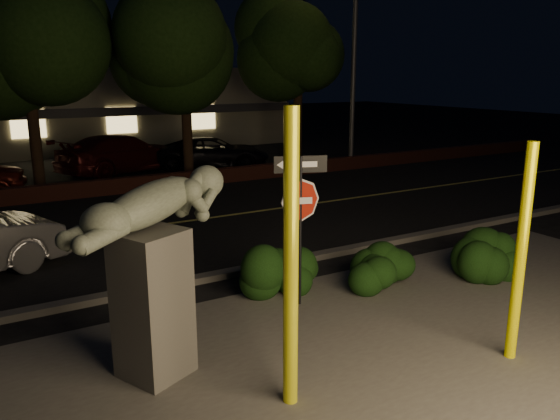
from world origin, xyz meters
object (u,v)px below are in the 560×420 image
object	(u,v)px
signpost	(300,201)
yellow_pole_right	(521,255)
parked_car_darkred	(122,154)
parked_car_dark	(214,153)
yellow_pole_left	(291,264)
streetlight	(350,23)
sculpture	(153,256)

from	to	relation	value
signpost	yellow_pole_right	bearing A→B (deg)	-41.32
yellow_pole_right	parked_car_darkred	size ratio (longest dim) A/B	0.57
signpost	parked_car_dark	size ratio (longest dim) A/B	0.56
yellow_pole_left	parked_car_darkred	bearing A→B (deg)	81.93
streetlight	parked_car_dark	distance (m)	7.26
sculpture	signpost	bearing A→B (deg)	-6.27
signpost	parked_car_darkred	world-z (taller)	signpost
signpost	parked_car_darkred	bearing A→B (deg)	107.92
yellow_pole_right	sculpture	bearing A→B (deg)	154.51
sculpture	yellow_pole_left	bearing A→B (deg)	-76.12
yellow_pole_left	signpost	size ratio (longest dim) A/B	1.37
streetlight	parked_car_dark	xyz separation A→B (m)	(-4.52, 2.83, -4.93)
yellow_pole_right	signpost	world-z (taller)	yellow_pole_right
yellow_pole_right	streetlight	world-z (taller)	streetlight
yellow_pole_right	parked_car_darkred	bearing A→B (deg)	92.64
sculpture	streetlight	world-z (taller)	streetlight
sculpture	parked_car_darkred	size ratio (longest dim) A/B	0.50
sculpture	streetlight	distance (m)	16.48
yellow_pole_left	streetlight	size ratio (longest dim) A/B	0.36
yellow_pole_left	streetlight	xyz separation A→B (m)	(10.28, 12.61, 3.85)
yellow_pole_left	signpost	xyz separation A→B (m)	(1.56, 2.27, 0.06)
signpost	streetlight	distance (m)	14.05
yellow_pole_right	sculpture	xyz separation A→B (m)	(-4.17, 1.99, 0.11)
sculpture	parked_car_dark	xyz separation A→B (m)	(6.87, 14.05, -0.95)
yellow_pole_left	sculpture	world-z (taller)	yellow_pole_left
signpost	yellow_pole_left	bearing A→B (deg)	-103.49
signpost	parked_car_dark	bearing A→B (deg)	93.23
yellow_pole_left	parked_car_darkred	size ratio (longest dim) A/B	0.67
parked_car_darkred	signpost	bearing A→B (deg)	155.01
yellow_pole_left	yellow_pole_right	world-z (taller)	yellow_pole_left
sculpture	streetlight	size ratio (longest dim) A/B	0.27
sculpture	parked_car_dark	bearing A→B (deg)	39.28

